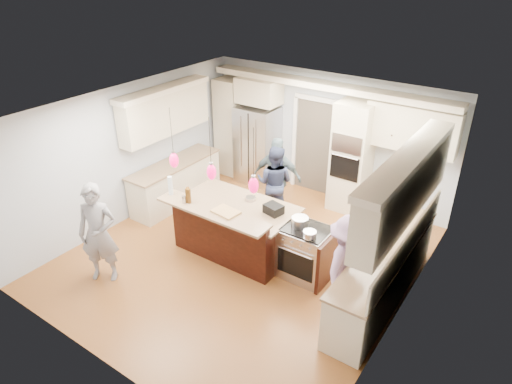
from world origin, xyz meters
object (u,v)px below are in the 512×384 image
Objects in this scene: kitchen_island at (236,227)px; person_bar_end at (98,233)px; person_far_left at (274,183)px; island_range at (307,253)px; refrigerator at (257,145)px.

kitchen_island is 1.22× the size of person_bar_end.
kitchen_island is 1.42m from person_far_left.
person_bar_end is (-1.33, -1.87, 0.38)m from kitchen_island.
island_range is at bearing 3.10° from kitchen_island.
island_range is 3.38m from person_bar_end.
kitchen_island reaches higher than island_range.
person_bar_end is at bearing -125.40° from kitchen_island.
person_bar_end is 3.50m from person_far_left.
island_range is 0.59× the size of person_far_left.
person_bar_end is (-0.03, -4.44, -0.04)m from refrigerator.
island_range is (1.41, 0.08, -0.03)m from kitchen_island.
refrigerator is at bearing -57.22° from person_far_left.
island_range is at bearing -42.59° from refrigerator.
kitchen_island is at bearing 79.77° from person_far_left.
refrigerator is 2.91m from kitchen_island.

